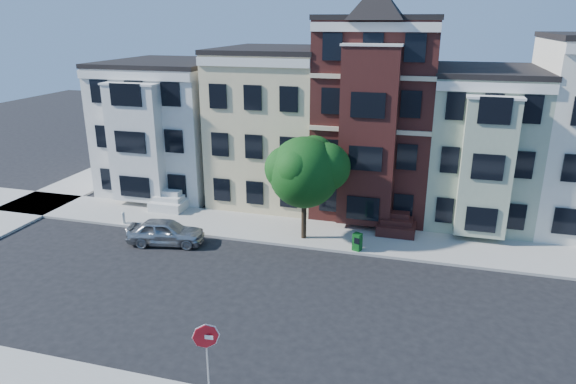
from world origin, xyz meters
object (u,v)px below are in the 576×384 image
(stop_sign, at_px, (207,358))
(newspaper_box, at_px, (357,242))
(fire_hydrant, at_px, (124,219))
(parked_car, at_px, (166,232))
(street_tree, at_px, (304,177))

(stop_sign, bearing_deg, newspaper_box, 71.78)
(newspaper_box, height_order, fire_hydrant, newspaper_box)
(parked_car, height_order, stop_sign, stop_sign)
(street_tree, xyz_separation_m, parked_car, (-7.33, -2.62, -3.05))
(street_tree, distance_m, newspaper_box, 4.57)
(newspaper_box, bearing_deg, parked_car, -149.85)
(newspaper_box, distance_m, stop_sign, 13.18)
(street_tree, relative_size, fire_hydrant, 12.44)
(newspaper_box, bearing_deg, street_tree, -174.41)
(newspaper_box, xyz_separation_m, fire_hydrant, (-14.38, 0.00, -0.19))
(street_tree, xyz_separation_m, fire_hydrant, (-11.18, -0.86, -3.34))
(street_tree, relative_size, parked_car, 1.69)
(parked_car, distance_m, newspaper_box, 10.68)
(parked_car, bearing_deg, street_tree, -81.13)
(parked_car, height_order, newspaper_box, parked_car)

